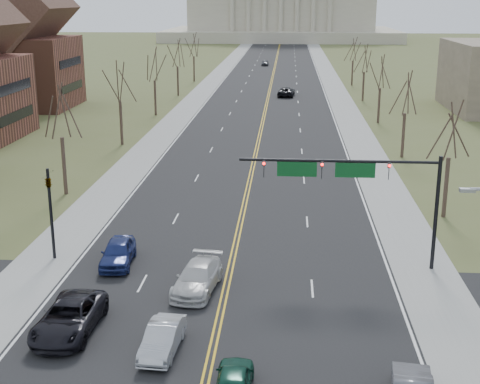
# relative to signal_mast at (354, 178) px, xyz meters

# --- Properties ---
(ground) EXTENTS (600.00, 600.00, 0.00)m
(ground) POSITION_rel_signal_mast_xyz_m (-7.45, -13.50, -5.76)
(ground) COLOR #4F582C
(ground) RESTS_ON ground
(road) EXTENTS (20.00, 380.00, 0.01)m
(road) POSITION_rel_signal_mast_xyz_m (-7.45, 96.50, -5.76)
(road) COLOR black
(road) RESTS_ON ground
(cross_road) EXTENTS (120.00, 14.00, 0.01)m
(cross_road) POSITION_rel_signal_mast_xyz_m (-7.45, -7.50, -5.76)
(cross_road) COLOR black
(cross_road) RESTS_ON ground
(sidewalk_left) EXTENTS (4.00, 380.00, 0.03)m
(sidewalk_left) POSITION_rel_signal_mast_xyz_m (-19.45, 96.50, -5.75)
(sidewalk_left) COLOR gray
(sidewalk_left) RESTS_ON ground
(sidewalk_right) EXTENTS (4.00, 380.00, 0.03)m
(sidewalk_right) POSITION_rel_signal_mast_xyz_m (4.55, 96.50, -5.75)
(sidewalk_right) COLOR gray
(sidewalk_right) RESTS_ON ground
(center_line) EXTENTS (0.42, 380.00, 0.01)m
(center_line) POSITION_rel_signal_mast_xyz_m (-7.45, 96.50, -5.75)
(center_line) COLOR gold
(center_line) RESTS_ON road
(edge_line_left) EXTENTS (0.15, 380.00, 0.01)m
(edge_line_left) POSITION_rel_signal_mast_xyz_m (-17.25, 96.50, -5.75)
(edge_line_left) COLOR silver
(edge_line_left) RESTS_ON road
(edge_line_right) EXTENTS (0.15, 380.00, 0.01)m
(edge_line_right) POSITION_rel_signal_mast_xyz_m (2.35, 96.50, -5.75)
(edge_line_right) COLOR silver
(edge_line_right) RESTS_ON road
(capitol) EXTENTS (90.00, 60.00, 50.00)m
(capitol) POSITION_rel_signal_mast_xyz_m (-7.45, 236.41, 8.44)
(capitol) COLOR #BCB59D
(capitol) RESTS_ON ground
(signal_mast) EXTENTS (12.12, 0.44, 7.20)m
(signal_mast) POSITION_rel_signal_mast_xyz_m (0.00, 0.00, 0.00)
(signal_mast) COLOR black
(signal_mast) RESTS_ON ground
(signal_left) EXTENTS (0.32, 0.36, 6.00)m
(signal_left) POSITION_rel_signal_mast_xyz_m (-18.95, 0.00, -2.05)
(signal_left) COLOR black
(signal_left) RESTS_ON ground
(tree_r_0) EXTENTS (3.74, 3.74, 8.50)m
(tree_r_0) POSITION_rel_signal_mast_xyz_m (8.05, 10.50, 0.79)
(tree_r_0) COLOR #3B2D23
(tree_r_0) RESTS_ON ground
(tree_l_0) EXTENTS (3.96, 3.96, 9.00)m
(tree_l_0) POSITION_rel_signal_mast_xyz_m (-22.95, 14.50, 1.18)
(tree_l_0) COLOR #3B2D23
(tree_l_0) RESTS_ON ground
(tree_r_1) EXTENTS (3.74, 3.74, 8.50)m
(tree_r_1) POSITION_rel_signal_mast_xyz_m (8.05, 30.50, 0.79)
(tree_r_1) COLOR #3B2D23
(tree_r_1) RESTS_ON ground
(tree_l_1) EXTENTS (3.96, 3.96, 9.00)m
(tree_l_1) POSITION_rel_signal_mast_xyz_m (-22.95, 34.50, 1.18)
(tree_l_1) COLOR #3B2D23
(tree_l_1) RESTS_ON ground
(tree_r_2) EXTENTS (3.74, 3.74, 8.50)m
(tree_r_2) POSITION_rel_signal_mast_xyz_m (8.05, 50.50, 0.79)
(tree_r_2) COLOR #3B2D23
(tree_r_2) RESTS_ON ground
(tree_l_2) EXTENTS (3.96, 3.96, 9.00)m
(tree_l_2) POSITION_rel_signal_mast_xyz_m (-22.95, 54.50, 1.18)
(tree_l_2) COLOR #3B2D23
(tree_l_2) RESTS_ON ground
(tree_r_3) EXTENTS (3.74, 3.74, 8.50)m
(tree_r_3) POSITION_rel_signal_mast_xyz_m (8.05, 70.50, 0.79)
(tree_r_3) COLOR #3B2D23
(tree_r_3) RESTS_ON ground
(tree_l_3) EXTENTS (3.96, 3.96, 9.00)m
(tree_l_3) POSITION_rel_signal_mast_xyz_m (-22.95, 74.50, 1.18)
(tree_l_3) COLOR #3B2D23
(tree_l_3) RESTS_ON ground
(tree_r_4) EXTENTS (3.74, 3.74, 8.50)m
(tree_r_4) POSITION_rel_signal_mast_xyz_m (8.05, 90.50, 0.79)
(tree_r_4) COLOR #3B2D23
(tree_r_4) RESTS_ON ground
(tree_l_4) EXTENTS (3.96, 3.96, 9.00)m
(tree_l_4) POSITION_rel_signal_mast_xyz_m (-22.95, 94.50, 1.18)
(tree_l_4) COLOR #3B2D23
(tree_l_4) RESTS_ON ground
(bldg_left_far) EXTENTS (17.10, 14.28, 23.25)m
(bldg_left_far) POSITION_rel_signal_mast_xyz_m (-45.44, 60.50, 3.78)
(bldg_left_far) COLOR brown
(bldg_left_far) RESTS_ON ground
(car_nb_inner_lead) EXTENTS (1.62, 3.98, 1.35)m
(car_nb_inner_lead) POSITION_rel_signal_mast_xyz_m (-6.11, -14.56, -5.07)
(car_nb_inner_lead) COLOR #0D3C2C
(car_nb_inner_lead) RESTS_ON road
(car_sb_inner_lead) EXTENTS (1.74, 4.26, 1.37)m
(car_sb_inner_lead) POSITION_rel_signal_mast_xyz_m (-9.78, -11.21, -5.06)
(car_sb_inner_lead) COLOR #AAADB2
(car_sb_inner_lead) RESTS_ON road
(car_sb_outer_lead) EXTENTS (2.80, 5.83, 1.60)m
(car_sb_outer_lead) POSITION_rel_signal_mast_xyz_m (-14.81, -9.64, -4.95)
(car_sb_outer_lead) COLOR black
(car_sb_outer_lead) RESTS_ON road
(car_sb_inner_second) EXTENTS (2.82, 5.54, 1.54)m
(car_sb_inner_second) POSITION_rel_signal_mast_xyz_m (-9.06, -4.20, -4.98)
(car_sb_inner_second) COLOR #BCBCBC
(car_sb_inner_second) RESTS_ON road
(car_sb_outer_second) EXTENTS (2.23, 4.80, 1.59)m
(car_sb_outer_second) POSITION_rel_signal_mast_xyz_m (-14.57, -0.69, -4.95)
(car_sb_outer_second) COLOR navy
(car_sb_outer_second) RESTS_ON road
(car_far_nb) EXTENTS (3.08, 5.81, 1.56)m
(car_far_nb) POSITION_rel_signal_mast_xyz_m (-4.41, 74.86, -4.97)
(car_far_nb) COLOR black
(car_far_nb) RESTS_ON road
(car_far_sb) EXTENTS (1.71, 4.13, 1.40)m
(car_far_sb) POSITION_rel_signal_mast_xyz_m (-9.93, 127.79, -5.05)
(car_far_sb) COLOR #4C4E53
(car_far_sb) RESTS_ON road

